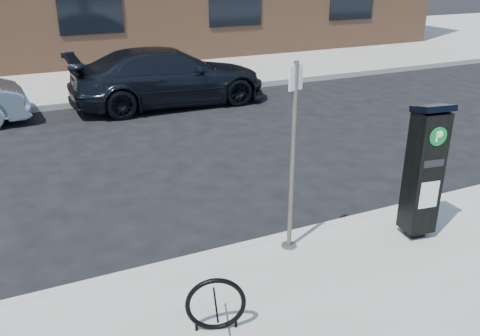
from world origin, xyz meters
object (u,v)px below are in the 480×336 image
bike_rack (216,304)px  parking_kiosk (424,170)px  sign_pole (292,161)px  car_dark (169,77)px

bike_rack → parking_kiosk: bearing=28.8°
parking_kiosk → sign_pole: 1.71m
bike_rack → car_dark: car_dark is taller
parking_kiosk → sign_pole: sign_pole is taller
car_dark → parking_kiosk: bearing=-173.6°
parking_kiosk → car_dark: size_ratio=0.36×
car_dark → sign_pole: bearing=174.4°
parking_kiosk → car_dark: parking_kiosk is taller
parking_kiosk → bike_rack: 3.16m
bike_rack → car_dark: bearing=93.0°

